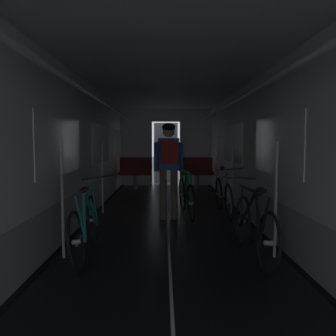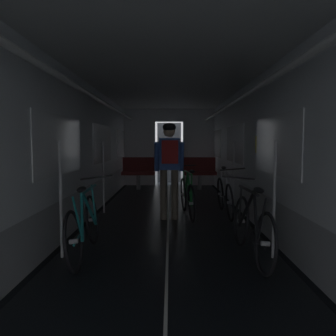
{
  "view_description": "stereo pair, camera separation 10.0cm",
  "coord_description": "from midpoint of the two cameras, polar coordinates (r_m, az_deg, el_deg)",
  "views": [
    {
      "loc": [
        -0.07,
        -1.88,
        1.38
      ],
      "look_at": [
        0.0,
        3.56,
        0.97
      ],
      "focal_mm": 36.17,
      "sensor_mm": 36.0,
      "label": 1
    },
    {
      "loc": [
        0.03,
        -1.88,
        1.38
      ],
      "look_at": [
        0.0,
        3.56,
        0.97
      ],
      "focal_mm": 36.17,
      "sensor_mm": 36.0,
      "label": 2
    }
  ],
  "objects": [
    {
      "name": "bicycle_black",
      "position": [
        4.2,
        14.59,
        -9.6
      ],
      "size": [
        0.44,
        1.69,
        0.95
      ],
      "color": "black",
      "rests_on": "ground"
    },
    {
      "name": "bench_seat_far_left",
      "position": [
        10.03,
        -4.71,
        -0.35
      ],
      "size": [
        0.98,
        0.51,
        0.95
      ],
      "color": "gray",
      "rests_on": "ground"
    },
    {
      "name": "bench_seat_far_right",
      "position": [
        10.03,
        5.59,
        -0.35
      ],
      "size": [
        0.98,
        0.51,
        0.95
      ],
      "color": "gray",
      "rests_on": "ground"
    },
    {
      "name": "bicycle_silver",
      "position": [
        6.54,
        9.99,
        -4.53
      ],
      "size": [
        0.44,
        1.69,
        0.95
      ],
      "color": "black",
      "rests_on": "ground"
    },
    {
      "name": "bicycle_green_in_aisle",
      "position": [
        6.35,
        3.74,
        -4.74
      ],
      "size": [
        0.44,
        1.69,
        0.94
      ],
      "color": "black",
      "rests_on": "ground"
    },
    {
      "name": "train_car_shell",
      "position": [
        5.49,
        0.53,
        7.61
      ],
      "size": [
        3.14,
        12.34,
        2.57
      ],
      "color": "black",
      "rests_on": "ground"
    },
    {
      "name": "person_cyclist_aisle",
      "position": [
        6.0,
        0.7,
        1.35
      ],
      "size": [
        0.54,
        0.4,
        1.73
      ],
      "color": "brown",
      "rests_on": "ground"
    },
    {
      "name": "bicycle_teal",
      "position": [
        4.26,
        -13.27,
        -9.4
      ],
      "size": [
        0.44,
        1.69,
        0.95
      ],
      "color": "black",
      "rests_on": "ground"
    }
  ]
}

